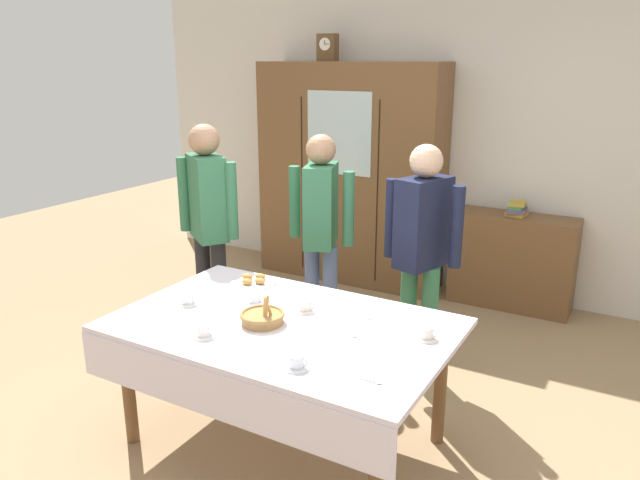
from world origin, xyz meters
The scene contains 21 objects.
ground_plane centered at (0.00, 0.00, 0.00)m, with size 12.00×12.00×0.00m, color #997A56.
back_wall centered at (0.00, 2.65, 1.35)m, with size 6.40×0.10×2.70m, color silver.
dining_table centered at (0.00, -0.24, 0.64)m, with size 1.77×1.13×0.73m.
wall_cabinet centered at (-0.90, 2.35, 1.02)m, with size 1.77×0.46×2.04m.
mantel_clock centered at (-1.14, 2.35, 2.16)m, with size 0.18×0.11×0.24m.
bookshelf_low centered at (0.64, 2.41, 0.40)m, with size 1.01×0.35×0.81m.
book_stack centered at (0.64, 2.41, 0.86)m, with size 0.17×0.21×0.12m.
tea_cup_back_edge centered at (-0.29, -0.06, 0.75)m, with size 0.13×0.13×0.06m.
tea_cup_center centered at (-0.60, -0.26, 0.75)m, with size 0.13×0.13×0.06m.
tea_cup_mid_right centered at (-0.25, -0.54, 0.75)m, with size 0.13×0.13×0.06m.
tea_cup_near_right centered at (0.32, -0.58, 0.75)m, with size 0.13×0.13×0.06m.
tea_cup_far_right centered at (0.03, -0.01, 0.75)m, with size 0.13×0.13×0.06m.
tea_cup_near_left centered at (0.73, -0.01, 0.75)m, with size 0.13×0.13×0.06m.
bread_basket centered at (-0.09, -0.26, 0.76)m, with size 0.24×0.24×0.16m.
pastry_plate centered at (-0.47, 0.19, 0.74)m, with size 0.28×0.28×0.05m.
spoon_far_left centered at (0.36, 0.05, 0.73)m, with size 0.12×0.02×0.01m.
spoon_mid_right centered at (0.68, -0.53, 0.73)m, with size 0.12×0.02×0.01m.
spoon_center centered at (0.39, -0.17, 0.73)m, with size 0.12×0.02×0.01m.
person_behind_table_left centered at (-0.43, 0.97, 0.95)m, with size 0.52×0.41×1.57m.
person_near_right_end centered at (0.36, 0.90, 0.94)m, with size 0.52×0.40×1.56m.
person_beside_shelf centered at (-1.16, 0.62, 0.99)m, with size 0.52×0.37×1.63m.
Camera 1 is at (1.62, -2.65, 2.06)m, focal length 33.84 mm.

